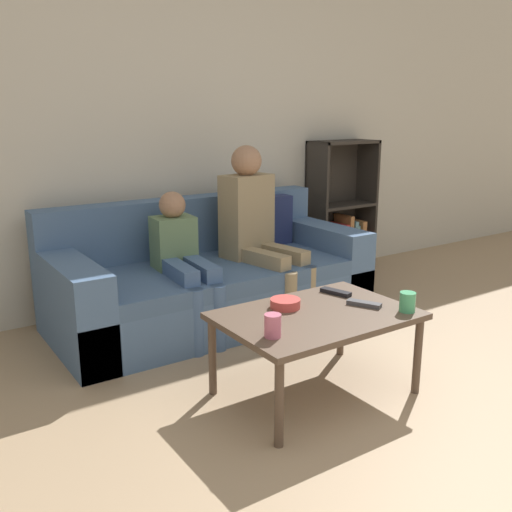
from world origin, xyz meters
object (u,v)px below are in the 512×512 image
object	(u,v)px
tv_remote_0	(364,304)
cup_near	(273,326)
bookshelf	(339,225)
snack_bowl	(285,303)
coffee_table	(316,321)
cup_far	(407,302)
couch	(210,281)
person_child	(183,256)
tv_remote_1	(336,292)
person_adult	(255,222)

from	to	relation	value
tv_remote_0	cup_near	bearing A→B (deg)	159.03
bookshelf	snack_bowl	size ratio (longest dim) A/B	7.47
bookshelf	coffee_table	xyz separation A→B (m)	(-1.59, -1.61, -0.03)
cup_far	snack_bowl	world-z (taller)	cup_far
couch	tv_remote_0	distance (m)	1.29
bookshelf	person_child	size ratio (longest dim) A/B	1.27
snack_bowl	bookshelf	bearing A→B (deg)	41.28
snack_bowl	tv_remote_0	bearing A→B (deg)	-30.23
coffee_table	tv_remote_0	size ratio (longest dim) A/B	5.35
coffee_table	tv_remote_1	xyz separation A→B (m)	(0.27, 0.17, 0.05)
person_adult	tv_remote_1	xyz separation A→B (m)	(-0.13, -0.96, -0.21)
couch	snack_bowl	xyz separation A→B (m)	(-0.17, -1.06, 0.18)
tv_remote_0	couch	bearing A→B (deg)	70.30
cup_near	tv_remote_0	world-z (taller)	cup_near
couch	tv_remote_0	world-z (taller)	couch
tv_remote_1	tv_remote_0	bearing A→B (deg)	-108.27
coffee_table	person_adult	size ratio (longest dim) A/B	0.81
bookshelf	tv_remote_1	distance (m)	1.96
cup_far	person_adult	bearing A→B (deg)	89.27
couch	tv_remote_1	bearing A→B (deg)	-80.12
tv_remote_1	snack_bowl	bearing A→B (deg)	167.35
person_adult	tv_remote_0	xyz separation A→B (m)	(-0.13, -1.18, -0.21)
bookshelf	coffee_table	distance (m)	2.27
cup_near	bookshelf	bearing A→B (deg)	41.83
person_adult	tv_remote_1	world-z (taller)	person_adult
cup_far	snack_bowl	size ratio (longest dim) A/B	0.64
tv_remote_0	snack_bowl	xyz separation A→B (m)	(-0.34, 0.20, 0.01)
cup_near	tv_remote_0	xyz separation A→B (m)	(0.61, 0.07, -0.04)
coffee_table	person_adult	bearing A→B (deg)	70.56
person_adult	coffee_table	bearing A→B (deg)	-119.99
cup_near	person_child	bearing A→B (deg)	81.76
couch	person_adult	xyz separation A→B (m)	(0.31, -0.09, 0.38)
coffee_table	person_adult	xyz separation A→B (m)	(0.40, 1.12, 0.27)
couch	person_adult	size ratio (longest dim) A/B	1.80
couch	tv_remote_0	bearing A→B (deg)	-82.18
person_child	cup_near	bearing A→B (deg)	-93.90
person_child	cup_far	xyz separation A→B (m)	(0.55, -1.30, -0.03)
bookshelf	coffee_table	size ratio (longest dim) A/B	1.21
bookshelf	person_child	bearing A→B (deg)	-163.05
coffee_table	tv_remote_0	bearing A→B (deg)	-11.55
person_child	cup_near	size ratio (longest dim) A/B	8.59
tv_remote_0	tv_remote_1	distance (m)	0.22
person_adult	cup_near	size ratio (longest dim) A/B	11.17
bookshelf	cup_near	distance (m)	2.60
coffee_table	cup_near	xyz separation A→B (m)	(-0.35, -0.12, 0.09)
couch	cup_near	world-z (taller)	couch
person_adult	tv_remote_0	distance (m)	1.20
coffee_table	cup_far	xyz separation A→B (m)	(0.38, -0.23, 0.09)
cup_near	snack_bowl	bearing A→B (deg)	45.08
couch	tv_remote_1	size ratio (longest dim) A/B	11.67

